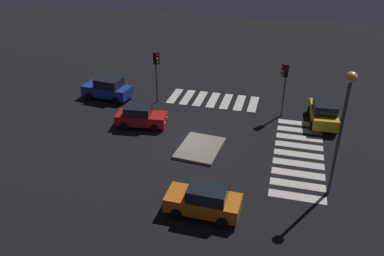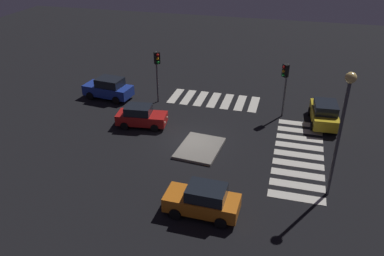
% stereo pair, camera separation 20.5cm
% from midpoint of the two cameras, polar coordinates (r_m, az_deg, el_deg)
% --- Properties ---
extents(ground_plane, '(80.00, 80.00, 0.00)m').
position_cam_midpoint_polar(ground_plane, '(27.21, 0.22, -1.86)').
color(ground_plane, black).
extents(traffic_island, '(3.77, 2.96, 0.18)m').
position_cam_midpoint_polar(traffic_island, '(26.16, 1.38, -2.97)').
color(traffic_island, gray).
rests_on(traffic_island, ground).
extents(car_blue, '(2.34, 4.36, 1.83)m').
position_cam_midpoint_polar(car_blue, '(34.23, -12.03, 5.74)').
color(car_blue, '#1E389E').
rests_on(car_blue, ground).
extents(car_orange, '(1.93, 3.98, 1.71)m').
position_cam_midpoint_polar(car_orange, '(20.41, 1.92, -10.62)').
color(car_orange, orange).
rests_on(car_orange, ground).
extents(car_yellow, '(4.27, 2.19, 1.82)m').
position_cam_midpoint_polar(car_yellow, '(30.74, 19.09, 2.08)').
color(car_yellow, gold).
rests_on(car_yellow, ground).
extents(car_red, '(2.09, 3.86, 1.62)m').
position_cam_midpoint_polar(car_red, '(29.04, -7.33, 1.73)').
color(car_red, red).
rests_on(car_red, ground).
extents(traffic_light_north, '(0.53, 0.54, 4.40)m').
position_cam_midpoint_polar(traffic_light_north, '(31.90, -4.98, 9.27)').
color(traffic_light_north, '#47474C').
rests_on(traffic_light_north, ground).
extents(traffic_light_east, '(0.54, 0.54, 4.30)m').
position_cam_midpoint_polar(traffic_light_east, '(30.09, 13.74, 7.23)').
color(traffic_light_east, '#47474C').
rests_on(traffic_light_east, ground).
extents(street_lamp, '(0.56, 0.56, 7.28)m').
position_cam_midpoint_polar(street_lamp, '(20.99, 21.66, 1.80)').
color(street_lamp, '#47474C').
rests_on(street_lamp, ground).
extents(crosswalk_near, '(9.90, 3.20, 0.02)m').
position_cam_midpoint_polar(crosswalk_near, '(26.55, 15.66, -3.84)').
color(crosswalk_near, silver).
rests_on(crosswalk_near, ground).
extents(crosswalk_side, '(3.20, 7.60, 0.02)m').
position_cam_midpoint_polar(crosswalk_side, '(33.46, 3.42, 4.14)').
color(crosswalk_side, silver).
rests_on(crosswalk_side, ground).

